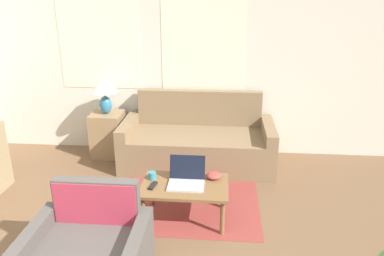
{
  "coord_description": "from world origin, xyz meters",
  "views": [
    {
      "loc": [
        0.9,
        -1.57,
        2.18
      ],
      "look_at": [
        0.57,
        2.29,
        0.75
      ],
      "focal_mm": 35.0,
      "sensor_mm": 36.0,
      "label": 1
    }
  ],
  "objects_px": {
    "coffee_table": "(185,189)",
    "snack_bowl": "(214,175)",
    "table_lamp": "(104,90)",
    "laptop": "(187,178)",
    "tv_remote": "(153,186)",
    "couch": "(198,143)",
    "cup_navy": "(152,176)"
  },
  "relations": [
    {
      "from": "coffee_table",
      "to": "snack_bowl",
      "type": "xyz_separation_m",
      "value": [
        0.28,
        0.15,
        0.08
      ]
    },
    {
      "from": "table_lamp",
      "to": "coffee_table",
      "type": "height_order",
      "value": "table_lamp"
    },
    {
      "from": "laptop",
      "to": "tv_remote",
      "type": "xyz_separation_m",
      "value": [
        -0.32,
        -0.09,
        -0.05
      ]
    },
    {
      "from": "couch",
      "to": "laptop",
      "type": "relative_size",
      "value": 5.55
    },
    {
      "from": "tv_remote",
      "to": "laptop",
      "type": "bearing_deg",
      "value": 15.19
    },
    {
      "from": "laptop",
      "to": "cup_navy",
      "type": "relative_size",
      "value": 4.37
    },
    {
      "from": "cup_navy",
      "to": "tv_remote",
      "type": "height_order",
      "value": "cup_navy"
    },
    {
      "from": "coffee_table",
      "to": "laptop",
      "type": "xyz_separation_m",
      "value": [
        0.01,
        0.02,
        0.1
      ]
    },
    {
      "from": "snack_bowl",
      "to": "tv_remote",
      "type": "bearing_deg",
      "value": -159.23
    },
    {
      "from": "couch",
      "to": "laptop",
      "type": "distance_m",
      "value": 1.32
    },
    {
      "from": "laptop",
      "to": "snack_bowl",
      "type": "height_order",
      "value": "laptop"
    },
    {
      "from": "coffee_table",
      "to": "cup_navy",
      "type": "relative_size",
      "value": 10.6
    },
    {
      "from": "table_lamp",
      "to": "snack_bowl",
      "type": "relative_size",
      "value": 3.21
    },
    {
      "from": "tv_remote",
      "to": "table_lamp",
      "type": "bearing_deg",
      "value": 120.84
    },
    {
      "from": "coffee_table",
      "to": "laptop",
      "type": "relative_size",
      "value": 2.42
    },
    {
      "from": "table_lamp",
      "to": "laptop",
      "type": "height_order",
      "value": "table_lamp"
    },
    {
      "from": "coffee_table",
      "to": "snack_bowl",
      "type": "relative_size",
      "value": 5.7
    },
    {
      "from": "couch",
      "to": "cup_navy",
      "type": "height_order",
      "value": "couch"
    },
    {
      "from": "coffee_table",
      "to": "cup_navy",
      "type": "xyz_separation_m",
      "value": [
        -0.34,
        0.08,
        0.09
      ]
    },
    {
      "from": "laptop",
      "to": "cup_navy",
      "type": "distance_m",
      "value": 0.36
    },
    {
      "from": "coffee_table",
      "to": "tv_remote",
      "type": "xyz_separation_m",
      "value": [
        -0.31,
        -0.07,
        0.06
      ]
    },
    {
      "from": "couch",
      "to": "tv_remote",
      "type": "relative_size",
      "value": 12.56
    },
    {
      "from": "laptop",
      "to": "cup_navy",
      "type": "height_order",
      "value": "laptop"
    },
    {
      "from": "coffee_table",
      "to": "cup_navy",
      "type": "bearing_deg",
      "value": 166.01
    },
    {
      "from": "laptop",
      "to": "coffee_table",
      "type": "bearing_deg",
      "value": -127.0
    },
    {
      "from": "couch",
      "to": "coffee_table",
      "type": "distance_m",
      "value": 1.33
    },
    {
      "from": "couch",
      "to": "tv_remote",
      "type": "distance_m",
      "value": 1.44
    },
    {
      "from": "cup_navy",
      "to": "tv_remote",
      "type": "bearing_deg",
      "value": -77.44
    },
    {
      "from": "table_lamp",
      "to": "snack_bowl",
      "type": "height_order",
      "value": "table_lamp"
    },
    {
      "from": "couch",
      "to": "cup_navy",
      "type": "distance_m",
      "value": 1.3
    },
    {
      "from": "laptop",
      "to": "cup_navy",
      "type": "xyz_separation_m",
      "value": [
        -0.36,
        0.07,
        -0.02
      ]
    },
    {
      "from": "cup_navy",
      "to": "couch",
      "type": "bearing_deg",
      "value": 73.24
    }
  ]
}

